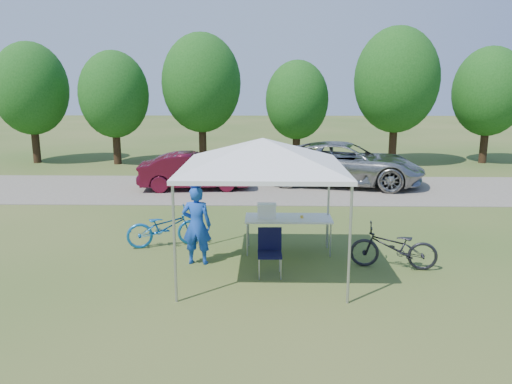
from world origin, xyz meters
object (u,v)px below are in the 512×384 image
(cyclist, at_px, (197,225))
(folding_chair, at_px, (270,247))
(cooler, at_px, (267,210))
(folding_table, at_px, (288,219))
(bike_dark, at_px, (394,247))
(minivan, at_px, (345,164))
(bike_blue, at_px, (165,227))
(sedan, at_px, (195,171))

(cyclist, bearing_deg, folding_chair, 163.98)
(folding_chair, xyz_separation_m, cooler, (-0.06, 1.39, 0.40))
(folding_table, bearing_deg, cyclist, -156.97)
(bike_dark, distance_m, minivan, 8.68)
(folding_table, relative_size, minivan, 0.34)
(cyclist, relative_size, bike_blue, 0.95)
(cooler, bearing_deg, bike_dark, -21.84)
(cooler, height_order, bike_dark, cooler)
(minivan, bearing_deg, folding_chair, 174.80)
(minivan, bearing_deg, cooler, 171.41)
(folding_table, relative_size, cooler, 4.53)
(folding_table, relative_size, sedan, 0.49)
(folding_chair, distance_m, sedan, 8.53)
(cyclist, distance_m, minivan, 9.54)
(cooler, distance_m, cyclist, 1.70)
(cooler, xyz_separation_m, cyclist, (-1.47, -0.83, -0.11))
(folding_table, distance_m, folding_chair, 1.47)
(folding_table, bearing_deg, minivan, 72.15)
(folding_table, xyz_separation_m, cyclist, (-1.96, -0.83, 0.09))
(cooler, relative_size, sedan, 0.11)
(minivan, height_order, sedan, minivan)
(cyclist, xyz_separation_m, minivan, (4.42, 8.45, -0.03))
(folding_table, height_order, cyclist, cyclist)
(cooler, bearing_deg, minivan, 68.88)
(cyclist, relative_size, minivan, 0.29)
(folding_table, bearing_deg, folding_chair, -107.09)
(folding_chair, bearing_deg, bike_dark, 5.89)
(bike_blue, distance_m, minivan, 9.06)
(cooler, distance_m, sedan, 7.20)
(cooler, bearing_deg, bike_blue, 172.91)
(cyclist, bearing_deg, minivan, -113.56)
(sedan, bearing_deg, bike_dark, -151.51)
(sedan, bearing_deg, bike_blue, 176.46)
(folding_table, height_order, minivan, minivan)
(folding_table, distance_m, cooler, 0.53)
(bike_blue, xyz_separation_m, bike_dark, (5.00, -1.34, -0.00))
(minivan, bearing_deg, folding_table, 174.68)
(folding_chair, distance_m, bike_blue, 2.97)
(folding_table, distance_m, bike_blue, 2.90)
(cooler, height_order, sedan, sedan)
(sedan, bearing_deg, cyclist, -176.95)
(folding_chair, distance_m, bike_dark, 2.58)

